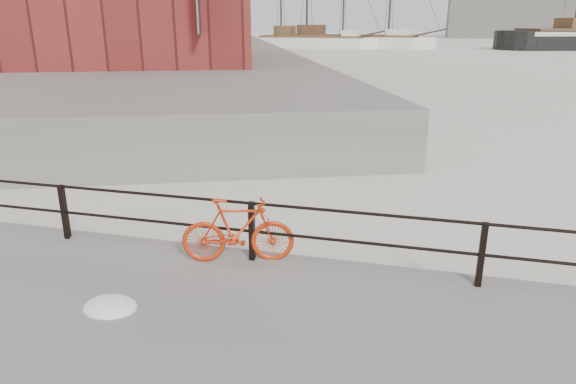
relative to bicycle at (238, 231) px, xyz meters
The scene contains 9 objects.
ground 3.81m from the bicycle, ahead, with size 400.00×400.00×0.00m, color white.
far_quay 80.87m from the bicycle, 116.67° to the left, with size 24.00×150.00×1.80m, color gray.
guardrail 3.70m from the bicycle, ahead, with size 28.00×0.10×1.00m, color black, non-canonical shape.
bicycle is the anchor object (origin of this frame).
schooner_mid 80.38m from the bicycle, 97.16° to the left, with size 30.52×12.91×21.81m, color white, non-canonical shape.
schooner_left 78.11m from the bicycle, 101.19° to the left, with size 22.53×10.24×17.30m, color white, non-canonical shape.
workboat_near 38.58m from the bicycle, 133.97° to the left, with size 11.08×3.69×7.00m, color black, non-canonical shape.
workboat_far 55.02m from the bicycle, 123.15° to the left, with size 11.95×4.13×7.00m, color black, non-canonical shape.
industrial_west 142.49m from the bicycle, 80.41° to the left, with size 32.00×18.00×18.00m, color gray.
Camera 1 is at (-1.02, -7.39, 4.07)m, focal length 32.00 mm.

